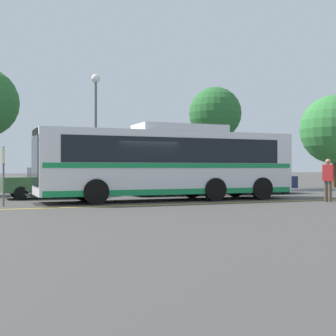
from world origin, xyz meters
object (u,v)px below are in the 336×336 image
Objects in this scene: parked_car_3 at (256,181)px; bus_stop_sign at (3,169)px; tree_2 at (215,114)px; tree_1 at (335,129)px; transit_bus at (168,161)px; pedestrian_0 at (328,177)px; parked_car_2 at (169,183)px; street_lamp at (96,109)px; parked_car_1 at (46,183)px.

parked_car_3 is 13.95m from bus_stop_sign.
tree_1 is at bearing -17.56° from tree_2.
pedestrian_0 is at bearing -119.49° from transit_bus.
parked_car_2 is 9.28m from bus_stop_sign.
parked_car_3 is 2.03× the size of bus_stop_sign.
pedestrian_0 is at bearing -93.83° from tree_2.
parked_car_3 is 6.47m from pedestrian_0.
street_lamp is (-8.38, 2.78, 3.93)m from parked_car_3.
tree_2 is at bearing -67.90° from parked_car_1.
parked_car_3 is 0.68× the size of street_lamp.
parked_car_1 is at bearing 54.05° from transit_bus.
parked_car_1 is 4.79m from bus_stop_sign.
tree_2 is (11.71, 5.66, 4.35)m from parked_car_1.
tree_2 is (13.69, 9.97, 3.69)m from bus_stop_sign.
pedestrian_0 reaches higher than parked_car_2.
pedestrian_0 is at bearing -124.90° from parked_car_1.
parked_car_1 is (-4.90, 3.38, -0.97)m from transit_bus.
tree_1 is (14.67, 6.56, 2.36)m from transit_bus.
tree_1 is (8.24, 3.33, 3.35)m from parked_car_3.
parked_car_2 is 5.10m from parked_car_3.
parked_car_2 is at bearing -94.11° from parked_car_1.
transit_bus is 2.60× the size of parked_car_3.
transit_bus reaches higher than parked_car_2.
parked_car_3 is at bearing -94.45° from parked_car_1.
transit_bus is 1.78× the size of street_lamp.
bus_stop_sign is at bearing -143.95° from tree_2.
parked_car_1 is 0.59× the size of tree_2.
transit_bus is 1.82× the size of tree_1.
parked_car_2 is 5.83m from street_lamp.
parked_car_3 is at bearing -64.58° from transit_bus.
pedestrian_0 is (4.67, -6.55, 0.40)m from parked_car_2.
parked_car_1 is 1.82× the size of bus_stop_sign.
pedestrian_0 is (10.89, -6.60, 0.30)m from parked_car_1.
parked_car_3 is 0.70× the size of tree_1.
transit_bus is at bearing -22.67° from parked_car_2.
parked_car_2 is at bearing -39.15° from street_lamp.
parked_car_1 is at bearing 22.51° from pedestrian_0.
transit_bus is 6.03m from parked_car_1.
parked_car_1 is 0.90× the size of parked_car_3.
parked_car_1 reaches higher than parked_car_3.
bus_stop_sign is (-13.30, -4.16, 0.68)m from parked_car_3.
pedestrian_0 is at bearing -131.57° from tree_1.
tree_1 is (8.67, 9.78, 3.03)m from pedestrian_0.
tree_2 is at bearing 19.09° from street_lamp.
tree_1 is at bearing -77.86° from pedestrian_0.
pedestrian_0 reaches higher than parked_car_1.
tree_2 reaches higher than parked_car_3.
street_lamp reaches higher than bus_stop_sign.
pedestrian_0 reaches higher than parked_car_3.
parked_car_2 is 9.08m from tree_2.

